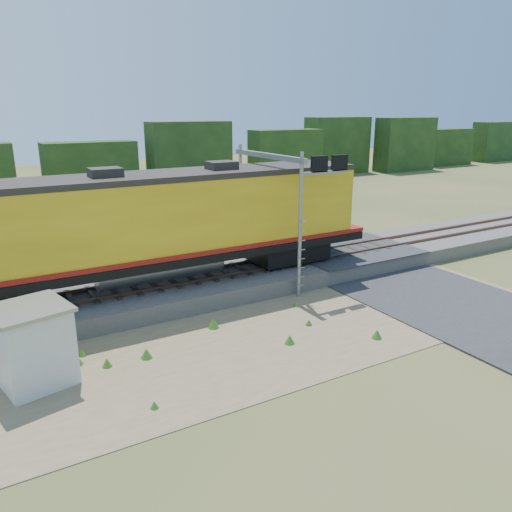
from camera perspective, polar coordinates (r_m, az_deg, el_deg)
ground at (r=20.30m, az=6.48°, el=-8.25°), size 140.00×140.00×0.00m
ballast at (r=24.86m, az=-1.71°, el=-2.43°), size 70.00×5.00×0.80m
rails at (r=24.71m, az=-1.72°, el=-1.38°), size 70.00×1.54×0.16m
dirt_shoulder at (r=19.66m, az=0.85°, el=-8.96°), size 26.00×8.00×0.03m
road at (r=25.26m, az=18.39°, el=-3.74°), size 7.00×66.00×0.86m
tree_line_north at (r=54.14m, az=-18.36°, el=9.98°), size 130.00×3.00×6.50m
weed_clumps at (r=18.69m, az=-2.53°, el=-10.44°), size 15.00×6.20×0.56m
locomotive at (r=22.30m, az=-11.86°, el=3.65°), size 21.05×3.21×5.43m
shed at (r=17.37m, az=-24.13°, el=-9.29°), size 2.65×2.65×2.63m
signal_gantry at (r=24.15m, az=2.87°, el=8.31°), size 2.64×6.20×6.67m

